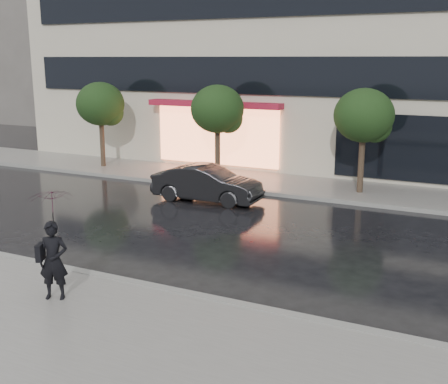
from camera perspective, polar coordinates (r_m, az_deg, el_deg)
The scene contains 11 objects.
ground at distance 13.99m, azimuth -8.24°, elevation -7.78°, with size 120.00×120.00×0.00m, color black.
sidewalk_near at distance 11.67m, azimuth -17.47°, elevation -12.43°, with size 60.00×4.50×0.12m, color slate.
sidewalk_far at distance 22.80m, azimuth 6.38°, elevation 0.76°, with size 60.00×3.50×0.12m, color slate.
curb_near at distance 13.22m, azimuth -10.72°, elevation -8.85°, with size 60.00×0.25×0.14m, color gray.
curb_far at distance 21.20m, azimuth 4.76°, elevation -0.14°, with size 60.00×0.25×0.14m, color gray.
bg_building_left at distance 51.06m, azimuth -18.41°, elevation 13.86°, with size 14.00×10.00×12.00m, color #59544F.
tree_far_west at distance 26.53m, azimuth -12.30°, elevation 8.57°, with size 2.20×2.20×3.99m.
tree_mid_west at distance 23.30m, azimuth -0.50°, elevation 8.24°, with size 2.20×2.20×3.99m.
tree_mid_east at distance 21.31m, azimuth 14.20°, elevation 7.35°, with size 2.20×2.20×3.99m.
parked_car at distance 20.11m, azimuth -1.73°, elevation 0.86°, with size 1.38×3.96×1.31m, color black.
pedestrian_with_umbrella at distance 11.99m, azimuth -17.01°, elevation -3.64°, with size 1.20×1.21×2.33m.
Camera 1 is at (7.47, -10.71, 5.03)m, focal length 45.00 mm.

